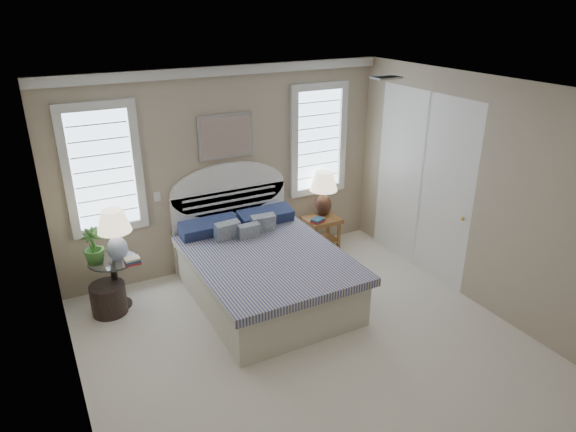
{
  "coord_description": "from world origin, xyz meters",
  "views": [
    {
      "loc": [
        -2.33,
        -3.63,
        3.44
      ],
      "look_at": [
        0.13,
        1.0,
        1.22
      ],
      "focal_mm": 32.0,
      "sensor_mm": 36.0,
      "label": 1
    }
  ],
  "objects_px": {
    "side_table_left": "(115,278)",
    "floor_pot": "(109,299)",
    "lamp_right": "(324,189)",
    "bed": "(261,268)",
    "nightstand_right": "(322,227)",
    "lamp_left": "(115,230)"
  },
  "relations": [
    {
      "from": "bed",
      "to": "lamp_right",
      "type": "xyz_separation_m",
      "value": [
        1.38,
        0.81,
        0.54
      ]
    },
    {
      "from": "bed",
      "to": "side_table_left",
      "type": "xyz_separation_m",
      "value": [
        -1.65,
        0.59,
        0.0
      ]
    },
    {
      "from": "bed",
      "to": "lamp_right",
      "type": "relative_size",
      "value": 3.47
    },
    {
      "from": "side_table_left",
      "to": "nightstand_right",
      "type": "height_order",
      "value": "side_table_left"
    },
    {
      "from": "nightstand_right",
      "to": "lamp_right",
      "type": "distance_m",
      "value": 0.56
    },
    {
      "from": "side_table_left",
      "to": "floor_pot",
      "type": "height_order",
      "value": "side_table_left"
    },
    {
      "from": "bed",
      "to": "floor_pot",
      "type": "bearing_deg",
      "value": 164.59
    },
    {
      "from": "side_table_left",
      "to": "lamp_left",
      "type": "distance_m",
      "value": 0.63
    },
    {
      "from": "side_table_left",
      "to": "lamp_left",
      "type": "height_order",
      "value": "lamp_left"
    },
    {
      "from": "lamp_left",
      "to": "lamp_right",
      "type": "distance_m",
      "value": 2.97
    },
    {
      "from": "lamp_left",
      "to": "lamp_right",
      "type": "xyz_separation_m",
      "value": [
        2.96,
        0.25,
        -0.09
      ]
    },
    {
      "from": "floor_pot",
      "to": "lamp_right",
      "type": "xyz_separation_m",
      "value": [
        3.15,
        0.32,
        0.74
      ]
    },
    {
      "from": "floor_pot",
      "to": "lamp_left",
      "type": "distance_m",
      "value": 0.85
    },
    {
      "from": "floor_pot",
      "to": "bed",
      "type": "bearing_deg",
      "value": -15.41
    },
    {
      "from": "floor_pot",
      "to": "lamp_right",
      "type": "distance_m",
      "value": 3.25
    },
    {
      "from": "nightstand_right",
      "to": "lamp_left",
      "type": "bearing_deg",
      "value": -177.33
    },
    {
      "from": "bed",
      "to": "floor_pot",
      "type": "relative_size",
      "value": 5.56
    },
    {
      "from": "lamp_left",
      "to": "lamp_right",
      "type": "bearing_deg",
      "value": 4.89
    },
    {
      "from": "bed",
      "to": "nightstand_right",
      "type": "relative_size",
      "value": 4.29
    },
    {
      "from": "bed",
      "to": "lamp_right",
      "type": "height_order",
      "value": "bed"
    },
    {
      "from": "side_table_left",
      "to": "nightstand_right",
      "type": "relative_size",
      "value": 1.19
    },
    {
      "from": "nightstand_right",
      "to": "lamp_left",
      "type": "height_order",
      "value": "lamp_left"
    }
  ]
}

